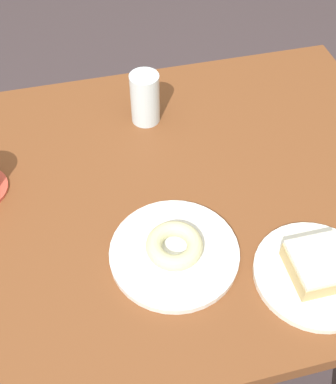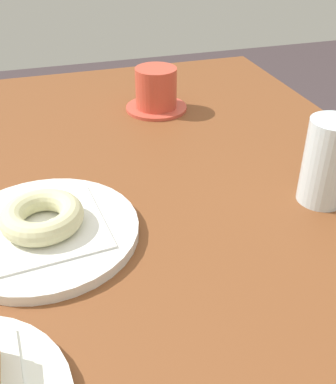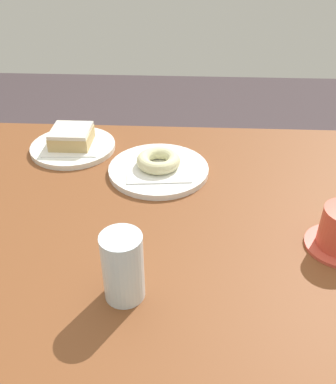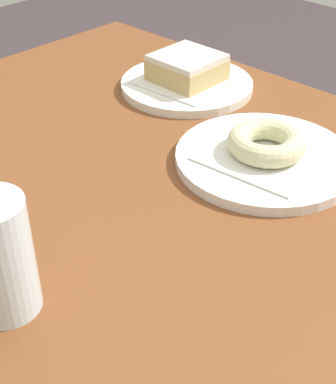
{
  "view_description": "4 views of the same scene",
  "coord_description": "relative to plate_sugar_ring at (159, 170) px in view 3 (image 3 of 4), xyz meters",
  "views": [
    {
      "loc": [
        0.1,
        0.62,
        1.48
      ],
      "look_at": [
        -0.05,
        0.04,
        0.78
      ],
      "focal_mm": 45.12,
      "sensor_mm": 36.0,
      "label": 1
    },
    {
      "loc": [
        -0.51,
        0.14,
        1.1
      ],
      "look_at": [
        -0.03,
        -0.01,
        0.77
      ],
      "focal_mm": 43.2,
      "sensor_mm": 36.0,
      "label": 2
    },
    {
      "loc": [
        0.04,
        -0.68,
        1.25
      ],
      "look_at": [
        -0.0,
        0.04,
        0.76
      ],
      "focal_mm": 38.75,
      "sensor_mm": 36.0,
      "label": 3
    },
    {
      "loc": [
        0.32,
        -0.4,
        1.14
      ],
      "look_at": [
        -0.04,
        -0.01,
        0.77
      ],
      "focal_mm": 53.7,
      "sensor_mm": 36.0,
      "label": 4
    }
  ],
  "objects": [
    {
      "name": "donut_sugar_ring",
      "position": [
        0.0,
        0.0,
        0.02
      ],
      "size": [
        0.1,
        0.1,
        0.03
      ],
      "primitive_type": "torus",
      "color": "beige",
      "rests_on": "napkin_sugar_ring"
    },
    {
      "name": "plate_glazed_square",
      "position": [
        -0.23,
        0.1,
        -0.0
      ],
      "size": [
        0.22,
        0.22,
        0.01
      ],
      "primitive_type": "cylinder",
      "color": "white",
      "rests_on": "table"
    },
    {
      "name": "donut_glazed_square",
      "position": [
        -0.23,
        0.1,
        0.03
      ],
      "size": [
        0.1,
        0.1,
        0.04
      ],
      "color": "tan",
      "rests_on": "napkin_glazed_square"
    },
    {
      "name": "water_glass",
      "position": [
        -0.03,
        -0.38,
        0.05
      ],
      "size": [
        0.07,
        0.07,
        0.12
      ],
      "primitive_type": "cylinder",
      "color": "silver",
      "rests_on": "table"
    },
    {
      "name": "napkin_glazed_square",
      "position": [
        -0.23,
        0.1,
        0.01
      ],
      "size": [
        0.15,
        0.15,
        0.0
      ],
      "primitive_type": "cube",
      "rotation": [
        0.0,
        0.0,
        0.07
      ],
      "color": "white",
      "rests_on": "plate_glazed_square"
    },
    {
      "name": "napkin_sugar_ring",
      "position": [
        0.0,
        0.0,
        0.01
      ],
      "size": [
        0.16,
        0.16,
        0.0
      ],
      "primitive_type": "cube",
      "rotation": [
        0.0,
        0.0,
        0.1
      ],
      "color": "white",
      "rests_on": "plate_sugar_ring"
    },
    {
      "name": "table",
      "position": [
        0.03,
        -0.16,
        -0.11
      ],
      "size": [
        1.18,
        0.81,
        0.74
      ],
      "color": "brown",
      "rests_on": "ground_plane"
    },
    {
      "name": "plate_sugar_ring",
      "position": [
        0.0,
        0.0,
        0.0
      ],
      "size": [
        0.24,
        0.24,
        0.01
      ],
      "primitive_type": "cylinder",
      "color": "white",
      "rests_on": "table"
    }
  ]
}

